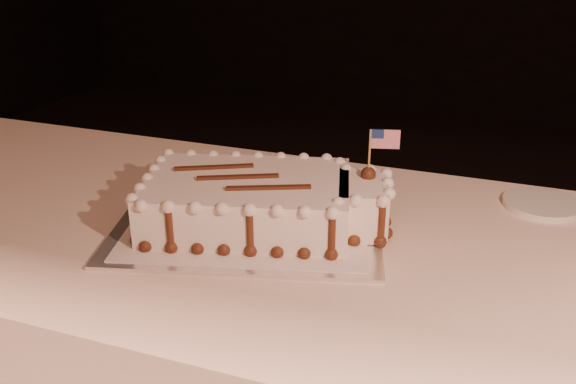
% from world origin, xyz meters
% --- Properties ---
extents(cake_board, '(0.58, 0.49, 0.01)m').
position_xyz_m(cake_board, '(-0.22, 0.60, 0.75)').
color(cake_board, silver).
rests_on(cake_board, banquet_table).
extents(doily, '(0.52, 0.44, 0.00)m').
position_xyz_m(doily, '(-0.22, 0.60, 0.76)').
color(doily, white).
rests_on(doily, cake_board).
extents(sheet_cake, '(0.49, 0.34, 0.19)m').
position_xyz_m(sheet_cake, '(-0.19, 0.61, 0.80)').
color(sheet_cake, white).
rests_on(sheet_cake, doily).
extents(side_plate, '(0.16, 0.16, 0.01)m').
position_xyz_m(side_plate, '(0.31, 0.89, 0.76)').
color(side_plate, silver).
rests_on(side_plate, banquet_table).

